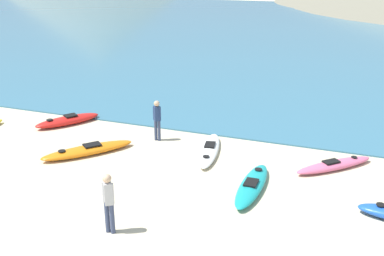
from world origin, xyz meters
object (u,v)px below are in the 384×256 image
object	(u,v)px
kayak_on_sand_1	(334,165)
kayak_on_sand_2	(88,150)
kayak_on_sand_5	(252,185)
kayak_on_sand_3	(209,150)
kayak_on_sand_6	(68,120)
person_near_waterline	(157,118)
person_near_foreground	(108,200)

from	to	relation	value
kayak_on_sand_1	kayak_on_sand_2	size ratio (longest dim) A/B	0.83
kayak_on_sand_1	kayak_on_sand_5	bearing A→B (deg)	-132.63
kayak_on_sand_2	kayak_on_sand_5	distance (m)	6.36
kayak_on_sand_3	kayak_on_sand_6	size ratio (longest dim) A/B	1.20
kayak_on_sand_1	kayak_on_sand_6	distance (m)	11.29
kayak_on_sand_6	person_near_waterline	world-z (taller)	person_near_waterline
kayak_on_sand_6	kayak_on_sand_3	bearing A→B (deg)	-6.83
person_near_foreground	kayak_on_sand_1	bearing A→B (deg)	49.69
kayak_on_sand_2	kayak_on_sand_5	bearing A→B (deg)	-5.25
person_near_foreground	person_near_waterline	world-z (taller)	person_near_foreground
kayak_on_sand_1	kayak_on_sand_2	xyz separation A→B (m)	(-8.62, -1.90, 0.02)
kayak_on_sand_6	kayak_on_sand_5	bearing A→B (deg)	-18.94
kayak_on_sand_3	kayak_on_sand_5	world-z (taller)	kayak_on_sand_5
kayak_on_sand_1	kayak_on_sand_2	bearing A→B (deg)	-167.57
kayak_on_sand_2	kayak_on_sand_6	bearing A→B (deg)	136.71
kayak_on_sand_2	kayak_on_sand_3	xyz separation A→B (m)	(4.17, 1.69, -0.03)
kayak_on_sand_1	person_near_foreground	xyz separation A→B (m)	(-5.19, -6.12, 0.82)
kayak_on_sand_1	kayak_on_sand_6	bearing A→B (deg)	176.93
kayak_on_sand_1	kayak_on_sand_3	size ratio (longest dim) A/B	0.77
kayak_on_sand_5	kayak_on_sand_6	xyz separation A→B (m)	(-8.99, 3.08, 0.03)
kayak_on_sand_5	person_near_waterline	size ratio (longest dim) A/B	1.92
kayak_on_sand_1	kayak_on_sand_2	world-z (taller)	kayak_on_sand_2
kayak_on_sand_1	kayak_on_sand_5	world-z (taller)	kayak_on_sand_5
kayak_on_sand_1	kayak_on_sand_6	size ratio (longest dim) A/B	0.93
kayak_on_sand_2	kayak_on_sand_6	distance (m)	3.65
kayak_on_sand_5	person_near_foreground	bearing A→B (deg)	-128.63
kayak_on_sand_1	kayak_on_sand_2	distance (m)	8.82
kayak_on_sand_3	kayak_on_sand_6	world-z (taller)	kayak_on_sand_6
kayak_on_sand_3	kayak_on_sand_5	xyz separation A→B (m)	(2.17, -2.27, 0.03)
kayak_on_sand_1	person_near_waterline	bearing A→B (deg)	177.75
kayak_on_sand_2	person_near_foreground	xyz separation A→B (m)	(3.43, -4.22, 0.81)
kayak_on_sand_3	person_near_waterline	distance (m)	2.52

